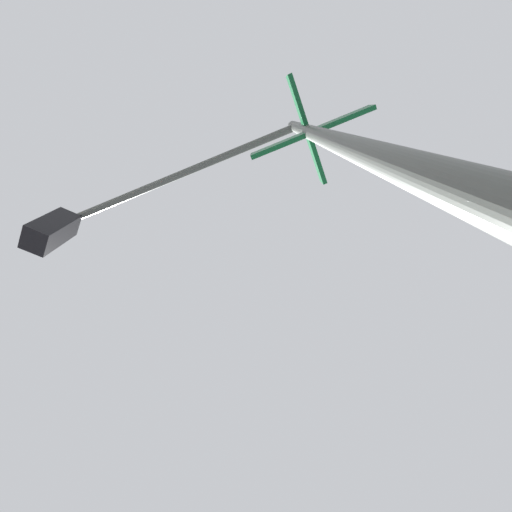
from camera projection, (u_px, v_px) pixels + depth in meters
traffic_signal_near at (164, 194)px, 3.19m from camera, size 2.88×2.68×6.08m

